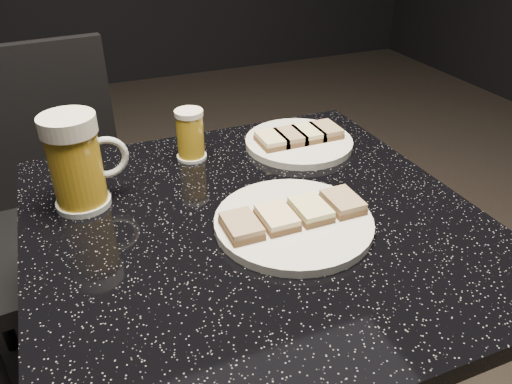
% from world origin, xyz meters
% --- Properties ---
extents(plate_large, '(0.25, 0.25, 0.01)m').
position_xyz_m(plate_large, '(0.05, -0.04, 0.76)').
color(plate_large, silver).
rests_on(plate_large, table).
extents(plate_small, '(0.22, 0.22, 0.01)m').
position_xyz_m(plate_small, '(0.18, 0.21, 0.76)').
color(plate_small, white).
rests_on(plate_small, table).
extents(table, '(0.70, 0.70, 0.75)m').
position_xyz_m(table, '(0.00, 0.00, 0.51)').
color(table, black).
rests_on(table, floor).
extents(beer_mug, '(0.13, 0.09, 0.16)m').
position_xyz_m(beer_mug, '(-0.24, 0.15, 0.83)').
color(beer_mug, silver).
rests_on(beer_mug, table).
extents(beer_tumbler, '(0.06, 0.06, 0.10)m').
position_xyz_m(beer_tumbler, '(-0.03, 0.24, 0.80)').
color(beer_tumbler, silver).
rests_on(beer_tumbler, table).
extents(chair, '(0.48, 0.48, 0.89)m').
position_xyz_m(chair, '(-0.33, 0.56, 0.50)').
color(chair, black).
rests_on(chair, floor).
extents(canapes_on_plate_large, '(0.22, 0.07, 0.02)m').
position_xyz_m(canapes_on_plate_large, '(0.05, -0.04, 0.77)').
color(canapes_on_plate_large, '#4C3521').
rests_on(canapes_on_plate_large, plate_large).
extents(canapes_on_plate_small, '(0.17, 0.07, 0.02)m').
position_xyz_m(canapes_on_plate_small, '(0.18, 0.21, 0.77)').
color(canapes_on_plate_small, '#4C3521').
rests_on(canapes_on_plate_small, plate_small).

